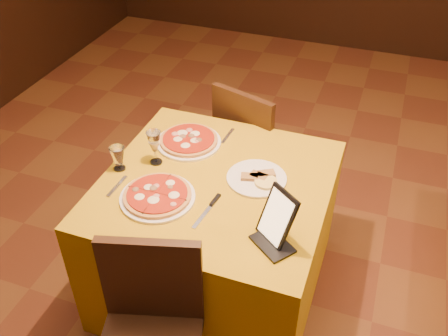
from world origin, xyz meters
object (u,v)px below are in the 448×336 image
(pizza_near, at_px, (157,196))
(pizza_far, at_px, (189,141))
(tablet, at_px, (277,217))
(main_table, at_px, (216,235))
(chair_main_far, at_px, (259,144))
(wine_glass, at_px, (155,147))
(water_glass, at_px, (118,158))

(pizza_near, relative_size, pizza_far, 1.02)
(pizza_near, relative_size, tablet, 1.46)
(pizza_far, relative_size, tablet, 1.43)
(main_table, xyz_separation_m, chair_main_far, (0.00, 0.78, 0.08))
(wine_glass, relative_size, tablet, 0.78)
(main_table, bearing_deg, tablet, -35.65)
(chair_main_far, xyz_separation_m, pizza_far, (-0.25, -0.52, 0.31))
(main_table, relative_size, pizza_far, 3.15)
(pizza_near, xyz_separation_m, wine_glass, (-0.13, 0.25, 0.08))
(chair_main_far, height_order, pizza_far, chair_main_far)
(wine_glass, distance_m, tablet, 0.78)
(pizza_far, bearing_deg, wine_glass, -112.82)
(water_glass, distance_m, tablet, 0.89)
(chair_main_far, height_order, pizza_near, chair_main_far)
(main_table, height_order, tablet, tablet)
(water_glass, bearing_deg, main_table, 8.17)
(wine_glass, xyz_separation_m, water_glass, (-0.15, -0.11, -0.03))
(pizza_far, xyz_separation_m, water_glass, (-0.24, -0.33, 0.05))
(wine_glass, bearing_deg, tablet, -23.28)
(chair_main_far, relative_size, pizza_near, 2.56)
(pizza_near, distance_m, wine_glass, 0.30)
(wine_glass, bearing_deg, main_table, -6.66)
(chair_main_far, xyz_separation_m, pizza_near, (-0.21, -0.99, 0.31))
(pizza_far, bearing_deg, chair_main_far, 64.37)
(wine_glass, bearing_deg, pizza_far, 67.18)
(tablet, bearing_deg, chair_main_far, 146.87)
(pizza_near, bearing_deg, water_glass, 153.16)
(water_glass, relative_size, tablet, 0.53)
(wine_glass, distance_m, water_glass, 0.19)
(pizza_near, height_order, pizza_far, same)
(main_table, height_order, pizza_far, pizza_far)
(wine_glass, bearing_deg, chair_main_far, 65.18)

